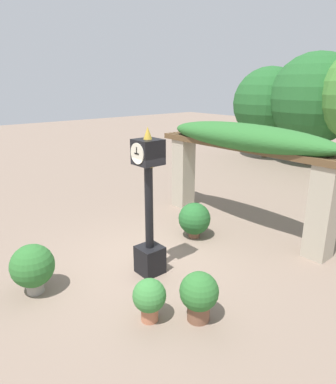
# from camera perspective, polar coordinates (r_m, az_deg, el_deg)

# --- Properties ---
(ground_plane) EXTENTS (60.00, 60.00, 0.00)m
(ground_plane) POSITION_cam_1_polar(r_m,az_deg,el_deg) (7.87, -3.14, -11.62)
(ground_plane) COLOR #7F6B5B
(pedestal_clock) EXTENTS (0.50, 0.53, 3.08)m
(pedestal_clock) POSITION_cam_1_polar(r_m,az_deg,el_deg) (6.90, -3.17, -3.14)
(pedestal_clock) COLOR black
(pedestal_clock) RESTS_ON ground
(pergola) EXTENTS (5.72, 1.13, 2.87)m
(pergola) POSITION_cam_1_polar(r_m,az_deg,el_deg) (9.25, 12.42, 6.93)
(pergola) COLOR #A89E89
(pergola) RESTS_ON ground
(potted_plant_near_left) EXTENTS (0.82, 0.82, 0.98)m
(potted_plant_near_left) POSITION_cam_1_polar(r_m,az_deg,el_deg) (7.07, -21.65, -11.49)
(potted_plant_near_left) COLOR gray
(potted_plant_near_left) RESTS_ON ground
(potted_plant_near_right) EXTENTS (0.57, 0.57, 0.76)m
(potted_plant_near_right) POSITION_cam_1_polar(r_m,az_deg,el_deg) (5.97, -3.12, -17.14)
(potted_plant_near_right) COLOR #B26B4C
(potted_plant_near_right) RESTS_ON ground
(potted_plant_far_left) EXTENTS (0.66, 0.66, 0.88)m
(potted_plant_far_left) POSITION_cam_1_polar(r_m,az_deg,el_deg) (5.97, 5.19, -16.59)
(potted_plant_far_left) COLOR brown
(potted_plant_far_left) RESTS_ON ground
(potted_plant_far_right) EXTENTS (0.83, 0.83, 0.93)m
(potted_plant_far_right) POSITION_cam_1_polar(r_m,az_deg,el_deg) (8.88, 4.43, -4.51)
(potted_plant_far_right) COLOR brown
(potted_plant_far_right) RESTS_ON ground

